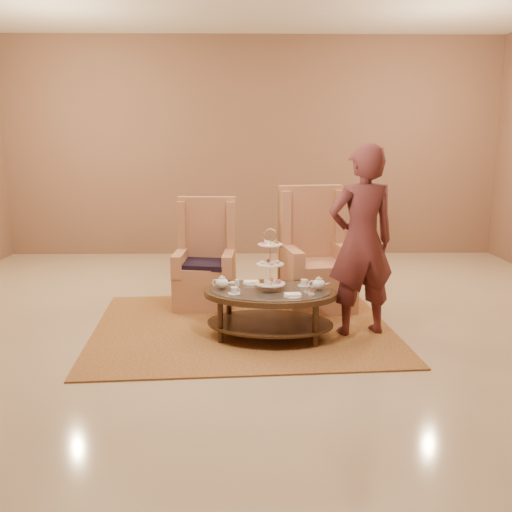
{
  "coord_description": "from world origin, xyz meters",
  "views": [
    {
      "loc": [
        -0.1,
        -5.4,
        1.87
      ],
      "look_at": [
        -0.0,
        0.2,
        0.73
      ],
      "focal_mm": 40.0,
      "sensor_mm": 36.0,
      "label": 1
    }
  ],
  "objects_px": {
    "tea_table": "(270,299)",
    "person": "(361,242)",
    "armchair_right": "(314,267)",
    "armchair_left": "(206,269)"
  },
  "relations": [
    {
      "from": "tea_table",
      "to": "person",
      "type": "distance_m",
      "value": 1.03
    },
    {
      "from": "armchair_right",
      "to": "armchair_left",
      "type": "bearing_deg",
      "value": 166.51
    },
    {
      "from": "person",
      "to": "armchair_left",
      "type": "bearing_deg",
      "value": -47.18
    },
    {
      "from": "armchair_left",
      "to": "person",
      "type": "bearing_deg",
      "value": -31.3
    },
    {
      "from": "person",
      "to": "tea_table",
      "type": "bearing_deg",
      "value": -6.86
    },
    {
      "from": "armchair_right",
      "to": "tea_table",
      "type": "bearing_deg",
      "value": -126.95
    },
    {
      "from": "tea_table",
      "to": "armchair_right",
      "type": "bearing_deg",
      "value": 71.02
    },
    {
      "from": "tea_table",
      "to": "armchair_left",
      "type": "distance_m",
      "value": 1.34
    },
    {
      "from": "tea_table",
      "to": "armchair_left",
      "type": "xyz_separation_m",
      "value": [
        -0.69,
        1.15,
        0.03
      ]
    },
    {
      "from": "tea_table",
      "to": "person",
      "type": "relative_size",
      "value": 0.75
    }
  ]
}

